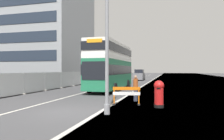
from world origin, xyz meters
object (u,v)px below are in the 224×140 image
Objects in this scene: red_pillar_postbox at (159,93)px; pedestrian_at_kerb at (136,88)px; car_receding_mid at (139,75)px; car_receding_far at (125,74)px; roadworks_barrier at (126,93)px; lamppost_foreground at (107,40)px; double_decker_bus at (111,66)px; car_oncoming_near at (108,76)px.

pedestrian_at_kerb is at bearing 128.98° from red_pillar_postbox.
car_receding_mid is 2.26× the size of pedestrian_at_kerb.
car_receding_far is at bearing 102.91° from pedestrian_at_kerb.
roadworks_barrier is at bearing -83.65° from car_receding_mid.
car_receding_far is at bearing 122.32° from car_receding_mid.
double_decker_bus is at bearing 104.46° from lamppost_foreground.
car_oncoming_near is at bearing 106.07° from lamppost_foreground.
lamppost_foreground is at bearing -84.84° from car_receding_mid.
car_receding_mid reaches higher than pedestrian_at_kerb.
lamppost_foreground reaches higher than red_pillar_postbox.
car_receding_far is at bearing 104.62° from red_pillar_postbox.
lamppost_foreground is 2.04× the size of car_oncoming_near.
roadworks_barrier is at bearing -100.93° from pedestrian_at_kerb.
car_receding_mid is at bearing -57.68° from car_receding_far.
double_decker_bus is 9.93m from roadworks_barrier.
double_decker_bus is 15.18m from car_oncoming_near.
double_decker_bus reaches higher than roadworks_barrier.
pedestrian_at_kerb is (0.70, 4.76, -2.80)m from lamppost_foreground.
car_receding_far is (-8.11, 38.47, 0.36)m from roadworks_barrier.
car_oncoming_near is 8.90m from car_receding_mid.
roadworks_barrier is at bearing -78.10° from car_receding_far.
red_pillar_postbox reaches higher than roadworks_barrier.
roadworks_barrier is 0.45× the size of car_oncoming_near.
roadworks_barrier is 24.82m from car_oncoming_near.
pedestrian_at_kerb is (8.35, -21.79, -0.14)m from car_oncoming_near.
car_receding_far reaches higher than car_oncoming_near.
roadworks_barrier is 1.73m from pedestrian_at_kerb.
double_decker_bus is 8.51m from pedestrian_at_kerb.
lamppost_foreground reaches higher than car_receding_far.
red_pillar_postbox is 2.72m from pedestrian_at_kerb.
red_pillar_postbox is at bearing -80.11° from car_receding_mid.
lamppost_foreground is 4.97× the size of red_pillar_postbox.
car_receding_far is 37.74m from pedestrian_at_kerb.
lamppost_foreground is 4.49× the size of roadworks_barrier.
car_receding_mid is 29.68m from pedestrian_at_kerb.
double_decker_bus is at bearing -81.10° from car_receding_far.
red_pillar_postbox is at bearing 47.70° from lamppost_foreground.
pedestrian_at_kerb is (3.79, -29.44, -0.15)m from car_receding_mid.
car_oncoming_near reaches higher than roadworks_barrier.
lamppost_foreground reaches higher than double_decker_bus.
pedestrian_at_kerb is (-1.71, 2.11, 0.05)m from red_pillar_postbox.
car_oncoming_near is (-8.02, 23.48, 0.35)m from roadworks_barrier.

